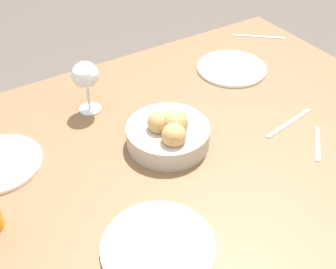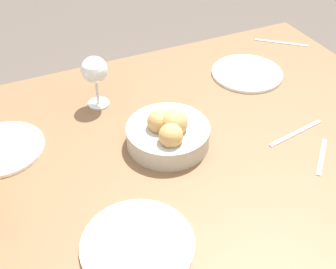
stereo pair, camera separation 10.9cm
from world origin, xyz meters
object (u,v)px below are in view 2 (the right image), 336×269
at_px(plate_near_left, 247,73).
at_px(spoon_coffee, 322,157).
at_px(plate_near_right, 2,148).
at_px(fork_silver, 296,133).
at_px(wine_glass, 95,71).
at_px(bread_basket, 168,133).
at_px(plate_far_center, 137,244).
at_px(knife_silver, 281,43).

relative_size(plate_near_left, spoon_coffee, 2.05).
height_order(plate_near_right, fork_silver, plate_near_right).
distance_m(plate_near_right, fork_silver, 0.78).
height_order(plate_near_left, fork_silver, plate_near_left).
distance_m(plate_near_right, wine_glass, 0.32).
xyz_separation_m(plate_near_left, wine_glass, (0.49, -0.04, 0.11)).
relative_size(bread_basket, fork_silver, 1.13).
relative_size(plate_near_right, wine_glass, 1.38).
bearing_deg(plate_near_left, plate_near_right, 3.74).
bearing_deg(plate_near_left, plate_far_center, 39.70).
relative_size(plate_near_left, knife_silver, 1.49).
bearing_deg(plate_far_center, plate_near_right, -63.43).
xyz_separation_m(bread_basket, spoon_coffee, (-0.34, 0.21, -0.04)).
relative_size(fork_silver, spoon_coffee, 1.71).
bearing_deg(knife_silver, plate_far_center, 37.00).
bearing_deg(spoon_coffee, wine_glass, -45.68).
xyz_separation_m(fork_silver, spoon_coffee, (-0.00, 0.10, -0.00)).
relative_size(plate_near_left, fork_silver, 1.20).
xyz_separation_m(plate_near_left, plate_far_center, (0.57, 0.47, 0.00)).
bearing_deg(bread_basket, plate_near_left, -151.03).
height_order(bread_basket, spoon_coffee, bread_basket).
xyz_separation_m(fork_silver, knife_silver, (-0.28, -0.45, 0.00)).
xyz_separation_m(plate_far_center, spoon_coffee, (-0.52, -0.06, -0.00)).
relative_size(wine_glass, spoon_coffee, 1.39).
height_order(plate_near_right, wine_glass, wine_glass).
xyz_separation_m(bread_basket, plate_far_center, (0.19, 0.26, -0.03)).
height_order(plate_near_right, plate_far_center, same).
bearing_deg(wine_glass, fork_silver, 141.57).
height_order(plate_near_left, knife_silver, plate_near_left).
bearing_deg(plate_far_center, bread_basket, -125.82).
xyz_separation_m(bread_basket, wine_glass, (0.11, -0.25, 0.07)).
height_order(fork_silver, knife_silver, same).
bearing_deg(spoon_coffee, plate_near_left, -95.99).
distance_m(plate_far_center, knife_silver, 1.00).
distance_m(plate_near_left, wine_glass, 0.50).
bearing_deg(plate_far_center, knife_silver, -143.00).
xyz_separation_m(bread_basket, plate_near_left, (-0.38, -0.21, -0.03)).
height_order(plate_near_left, spoon_coffee, plate_near_left).
height_order(wine_glass, knife_silver, wine_glass).
bearing_deg(knife_silver, bread_basket, 29.19).
bearing_deg(plate_near_left, knife_silver, -150.45).
bearing_deg(plate_near_right, wine_glass, -162.31).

